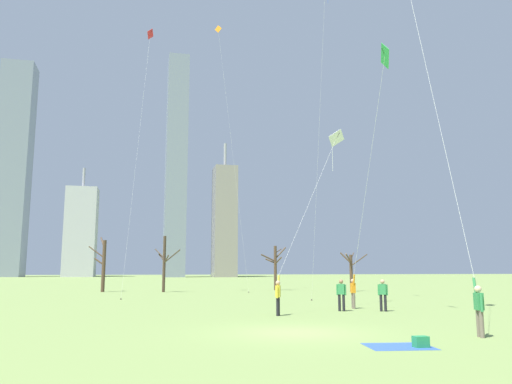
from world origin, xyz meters
The scene contains 18 objects.
ground_plane centered at (0.00, 0.00, 0.00)m, with size 400.00×400.00×0.00m, color #7A934C.
kite_flyer_foreground_right_white centered at (2.10, 7.27, 2.64)m, with size 6.25×6.23×10.91m.
kite_flyer_midfield_center_green centered at (6.38, 8.58, 3.46)m, with size 0.74×4.88×13.69m.
kite_flyer_foreground_left_teal centered at (5.65, -0.90, 5.79)m, with size 1.63×7.47×21.29m.
bystander_far_off_by_trees centered at (7.03, 7.34, 0.90)m, with size 0.44×0.35×1.62m.
bystander_watching_nearby centered at (5.00, 7.96, 0.90)m, with size 0.45×0.35×1.62m.
distant_kite_drifting_left_blue centered at (7.05, 14.66, 21.14)m, with size 0.80×3.14×23.59m.
distant_kite_low_near_trees_red centered at (-5.17, 27.68, 21.98)m, with size 1.79×7.82×24.52m.
distant_kite_high_overhead_orange centered at (2.28, 31.87, 23.62)m, with size 3.21×2.76×27.61m.
picnic_spot centered at (2.17, -3.85, 0.09)m, with size 1.98×1.64×0.31m.
bare_tree_far_right_edge centered at (-8.75, 34.17, 2.68)m, with size 1.73×1.35×5.32m.
bare_tree_center centered at (8.58, 34.43, 2.60)m, with size 2.87×3.43×4.60m.
bare_tree_right_of_center centered at (15.11, 29.88, 2.12)m, with size 2.35×2.20×3.85m.
bare_tree_leftmost centered at (-2.98, 32.53, 2.78)m, with size 2.38×2.58×5.35m.
skyline_slender_spire centered at (-22.87, 140.62, 13.25)m, with size 8.89×9.15×32.71m.
skyline_squat_block centered at (-43.68, 144.03, 32.60)m, with size 9.25×8.94×65.19m.
skyline_mid_tower_right centered at (4.01, 128.78, 32.67)m, with size 6.03×8.35×65.35m.
skyline_mid_tower_left centered at (18.28, 127.13, 16.10)m, with size 6.56×7.78×39.36m.
Camera 1 is at (-5.24, -16.88, 2.13)m, focal length 35.18 mm.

